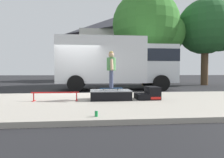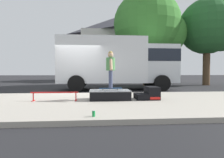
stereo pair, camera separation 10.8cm
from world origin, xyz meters
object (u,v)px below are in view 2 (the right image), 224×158
(skate_box, at_px, (110,94))
(street_tree_main, at_px, (151,27))
(grind_rail, at_px, (55,94))
(skateboard, at_px, (111,88))
(skater_kid, at_px, (111,66))
(street_tree_neighbour, at_px, (210,28))
(soda_can, at_px, (94,114))
(box_truck, at_px, (118,62))
(kicker_ramp, at_px, (148,94))

(skate_box, distance_m, street_tree_main, 10.46)
(grind_rail, distance_m, skateboard, 1.85)
(skater_kid, height_order, street_tree_main, street_tree_main)
(skater_kid, bearing_deg, skate_box, -132.73)
(grind_rail, distance_m, skater_kid, 2.05)
(street_tree_neighbour, bearing_deg, grind_rail, -141.19)
(skateboard, relative_size, street_tree_main, 0.10)
(soda_can, distance_m, street_tree_main, 12.76)
(skate_box, xyz_separation_m, street_tree_neighbour, (8.90, 8.50, 4.38))
(skate_box, relative_size, skateboard, 1.72)
(box_truck, bearing_deg, soda_can, -100.53)
(skater_kid, height_order, soda_can, skater_kid)
(kicker_ramp, xyz_separation_m, grind_rail, (-3.14, -0.11, 0.04))
(street_tree_main, xyz_separation_m, street_tree_neighbour, (4.96, -0.12, -0.06))
(kicker_ramp, xyz_separation_m, street_tree_main, (2.60, 8.62, 4.44))
(grind_rail, relative_size, street_tree_main, 0.20)
(skater_kid, relative_size, street_tree_neighbour, 0.18)
(kicker_ramp, distance_m, box_truck, 5.17)
(skate_box, bearing_deg, skater_kid, 47.27)
(skateboard, xyz_separation_m, street_tree_main, (3.91, 8.58, 4.24))
(box_truck, distance_m, street_tree_neighbour, 9.27)
(skate_box, height_order, skater_kid, skater_kid)
(street_tree_neighbour, bearing_deg, skater_kid, -136.34)
(skater_kid, relative_size, soda_can, 9.97)
(skater_kid, distance_m, street_tree_neighbour, 12.72)
(skate_box, xyz_separation_m, street_tree_main, (3.94, 8.61, 4.44))
(grind_rail, height_order, street_tree_neighbour, street_tree_neighbour)
(skater_kid, bearing_deg, street_tree_neighbour, 43.66)
(skate_box, bearing_deg, box_truck, 80.16)
(kicker_ramp, bearing_deg, box_truck, 95.55)
(kicker_ramp, xyz_separation_m, soda_can, (-1.86, -2.45, -0.12))
(grind_rail, xyz_separation_m, skateboard, (1.83, 0.14, 0.16))
(skate_box, xyz_separation_m, skater_kid, (0.03, 0.03, 0.95))
(kicker_ramp, height_order, box_truck, box_truck)
(kicker_ramp, bearing_deg, street_tree_main, 73.21)
(box_truck, bearing_deg, skateboard, -99.56)
(grind_rail, distance_m, box_truck, 5.88)
(street_tree_main, bearing_deg, skateboard, -114.50)
(skate_box, distance_m, kicker_ramp, 1.34)
(street_tree_main, height_order, street_tree_neighbour, street_tree_main)
(skate_box, relative_size, skater_kid, 1.08)
(skater_kid, xyz_separation_m, street_tree_main, (3.91, 8.58, 3.49))
(skate_box, bearing_deg, soda_can, -101.91)
(grind_rail, bearing_deg, kicker_ramp, 2.01)
(skateboard, bearing_deg, street_tree_neighbour, 43.66)
(skateboard, bearing_deg, skater_kid, -90.00)
(skateboard, distance_m, soda_can, 2.56)
(skateboard, height_order, soda_can, skateboard)
(grind_rail, bearing_deg, soda_can, -61.13)
(skate_box, height_order, street_tree_neighbour, street_tree_neighbour)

